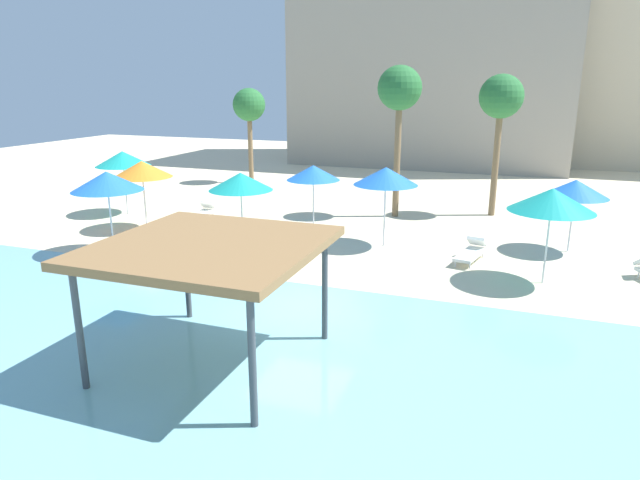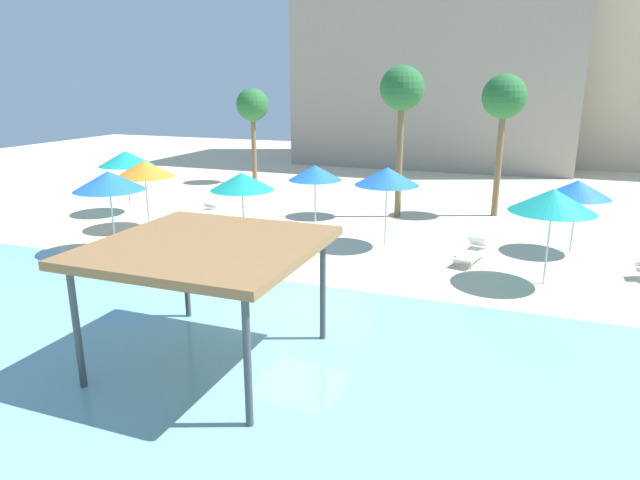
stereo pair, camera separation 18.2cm
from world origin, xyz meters
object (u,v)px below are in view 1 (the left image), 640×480
at_px(beach_umbrella_blue_2, 575,189).
at_px(beach_umbrella_orange_4, 142,169).
at_px(palm_tree_1, 249,107).
at_px(lounge_chair_2, 204,212).
at_px(beach_umbrella_teal_7, 552,200).
at_px(palm_tree_0, 501,100).
at_px(beach_umbrella_blue_6, 386,176).
at_px(beach_umbrella_blue_1, 313,173).
at_px(beach_umbrella_teal_0, 123,159).
at_px(lounge_chair_0, 204,243).
at_px(beach_umbrella_teal_3, 241,181).
at_px(shade_pavilion, 210,250).
at_px(beach_umbrella_blue_5, 107,181).
at_px(lounge_chair_1, 472,251).
at_px(palm_tree_2, 400,92).

bearing_deg(beach_umbrella_blue_2, beach_umbrella_orange_4, -170.99).
bearing_deg(palm_tree_1, lounge_chair_2, -76.07).
bearing_deg(beach_umbrella_teal_7, beach_umbrella_orange_4, 175.28).
bearing_deg(palm_tree_0, beach_umbrella_blue_6, -117.68).
bearing_deg(beach_umbrella_blue_6, beach_umbrella_blue_1, 153.57).
bearing_deg(beach_umbrella_teal_0, beach_umbrella_blue_1, 3.93).
bearing_deg(lounge_chair_0, beach_umbrella_orange_4, -141.52).
bearing_deg(beach_umbrella_teal_3, shade_pavilion, -65.95).
distance_m(beach_umbrella_blue_5, palm_tree_1, 15.00).
distance_m(shade_pavilion, palm_tree_0, 17.41).
bearing_deg(beach_umbrella_blue_2, lounge_chair_1, -143.80).
bearing_deg(beach_umbrella_blue_2, shade_pavilion, -123.56).
distance_m(beach_umbrella_teal_7, palm_tree_1, 20.74).
height_order(beach_umbrella_teal_7, lounge_chair_2, beach_umbrella_teal_7).
bearing_deg(lounge_chair_0, lounge_chair_1, 78.58).
distance_m(beach_umbrella_orange_4, lounge_chair_2, 3.43).
height_order(beach_umbrella_blue_1, beach_umbrella_blue_6, beach_umbrella_blue_6).
height_order(beach_umbrella_blue_2, beach_umbrella_orange_4, beach_umbrella_orange_4).
relative_size(beach_umbrella_teal_3, beach_umbrella_teal_7, 0.92).
bearing_deg(shade_pavilion, beach_umbrella_teal_7, 48.90).
distance_m(shade_pavilion, lounge_chair_2, 13.61).
xyz_separation_m(beach_umbrella_blue_1, beach_umbrella_orange_4, (-6.34, -2.67, 0.20)).
distance_m(lounge_chair_2, palm_tree_0, 13.86).
height_order(beach_umbrella_teal_3, palm_tree_0, palm_tree_0).
bearing_deg(palm_tree_1, beach_umbrella_blue_5, -82.29).
height_order(beach_umbrella_orange_4, beach_umbrella_blue_6, beach_umbrella_blue_6).
height_order(beach_umbrella_teal_3, beach_umbrella_orange_4, beach_umbrella_orange_4).
bearing_deg(beach_umbrella_teal_7, beach_umbrella_blue_5, -172.10).
bearing_deg(beach_umbrella_orange_4, palm_tree_2, 32.46).
bearing_deg(lounge_chair_1, beach_umbrella_teal_0, -84.43).
bearing_deg(palm_tree_1, lounge_chair_1, -38.85).
xyz_separation_m(beach_umbrella_orange_4, beach_umbrella_teal_7, (15.25, -1.26, 0.07)).
bearing_deg(beach_umbrella_blue_5, palm_tree_0, 41.43).
height_order(beach_umbrella_teal_3, lounge_chair_1, beach_umbrella_teal_3).
xyz_separation_m(beach_umbrella_teal_3, palm_tree_1, (-5.61, 11.88, 2.14)).
distance_m(beach_umbrella_blue_1, beach_umbrella_blue_2, 9.82).
bearing_deg(beach_umbrella_blue_2, lounge_chair_0, -159.80).
bearing_deg(beach_umbrella_blue_2, beach_umbrella_blue_5, -159.06).
relative_size(beach_umbrella_blue_5, beach_umbrella_teal_7, 1.01).
relative_size(beach_umbrella_teal_7, palm_tree_1, 0.53).
relative_size(beach_umbrella_teal_0, beach_umbrella_teal_3, 1.08).
xyz_separation_m(beach_umbrella_teal_0, palm_tree_2, (11.71, 3.74, 2.91)).
bearing_deg(beach_umbrella_blue_6, beach_umbrella_teal_7, -22.14).
bearing_deg(beach_umbrella_blue_5, beach_umbrella_blue_6, 25.64).
relative_size(beach_umbrella_blue_2, beach_umbrella_blue_5, 0.89).
height_order(beach_umbrella_blue_2, palm_tree_0, palm_tree_0).
xyz_separation_m(beach_umbrella_teal_0, lounge_chair_1, (15.59, -1.81, -2.21)).
bearing_deg(shade_pavilion, palm_tree_0, 74.04).
height_order(beach_umbrella_blue_5, palm_tree_1, palm_tree_1).
distance_m(shade_pavilion, palm_tree_2, 15.11).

